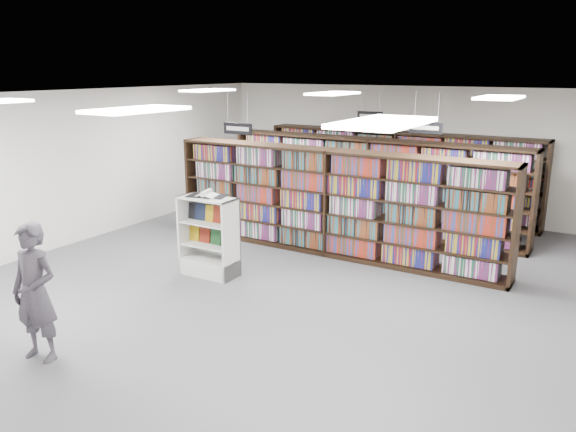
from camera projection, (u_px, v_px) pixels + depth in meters
The scene contains 18 objects.
floor at pixel (277, 284), 9.70m from camera, with size 12.00×12.00×0.00m, color #49484D.
ceiling at pixel (276, 96), 8.88m from camera, with size 10.00×12.00×0.10m, color silver.
wall_back at pixel (402, 150), 14.26m from camera, with size 10.00×0.10×3.20m, color silver.
wall_left at pixel (76, 167), 11.78m from camera, with size 0.10×12.00×3.20m, color silver.
bookshelf_row_near at pixel (331, 202), 11.09m from camera, with size 7.00×0.60×2.10m.
bookshelf_row_mid at pixel (371, 185), 12.74m from camera, with size 7.00×0.60×2.10m.
bookshelf_row_far at pixel (397, 173), 14.15m from camera, with size 7.00×0.60×2.10m.
aisle_sign_left at pixel (238, 128), 10.63m from camera, with size 0.65×0.02×0.80m.
aisle_sign_right at pixel (426, 127), 10.79m from camera, with size 0.65×0.02×0.80m.
aisle_sign_center at pixel (370, 115), 13.44m from camera, with size 0.65×0.02×0.80m.
troffer_front_center at pixel (137, 110), 6.41m from camera, with size 0.60×1.20×0.04m, color white.
troffer_front_right at pixel (384, 123), 4.91m from camera, with size 0.60×1.20×0.04m, color white.
troffer_back_left at pixel (208, 90), 12.04m from camera, with size 0.60×1.20×0.04m, color white.
troffer_back_center at pixel (333, 93), 10.55m from camera, with size 0.60×1.20×0.04m, color white.
troffer_back_right at pixel (499, 98), 9.05m from camera, with size 0.60×1.20×0.04m, color white.
endcap_display at pixel (211, 249), 10.07m from camera, with size 1.03×0.53×1.43m.
open_book at pixel (207, 194), 9.89m from camera, with size 0.75×0.56×0.13m.
shopper at pixel (35, 293), 7.02m from camera, with size 0.66×0.43×1.80m, color #49454F.
Camera 1 is at (4.84, -7.68, 3.62)m, focal length 35.00 mm.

